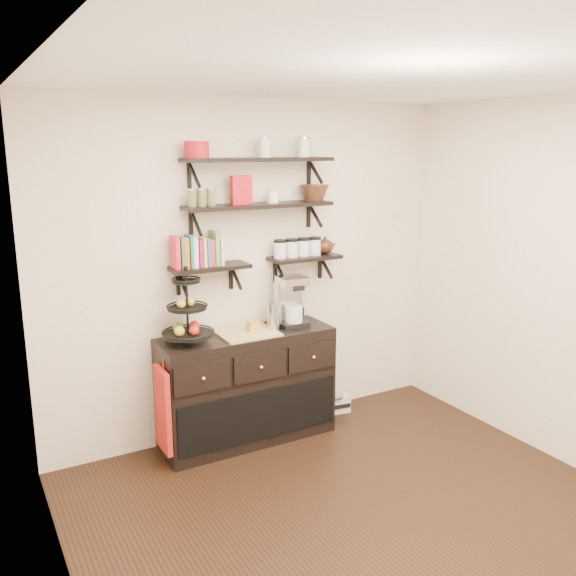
% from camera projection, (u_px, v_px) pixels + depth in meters
% --- Properties ---
extents(floor, '(3.50, 3.50, 0.00)m').
position_uv_depth(floor, '(379.00, 531.00, 3.78)').
color(floor, black).
rests_on(floor, ground).
extents(ceiling, '(3.50, 3.50, 0.02)m').
position_uv_depth(ceiling, '(397.00, 74.00, 3.17)').
color(ceiling, white).
rests_on(ceiling, back_wall).
extents(back_wall, '(3.50, 0.02, 2.70)m').
position_uv_depth(back_wall, '(253.00, 270.00, 4.96)').
color(back_wall, '#F1E4CC').
rests_on(back_wall, ground).
extents(left_wall, '(0.02, 3.50, 2.70)m').
position_uv_depth(left_wall, '(67.00, 379.00, 2.64)').
color(left_wall, '#F1E4CC').
rests_on(left_wall, ground).
extents(shelf_top, '(1.20, 0.27, 0.23)m').
position_uv_depth(shelf_top, '(259.00, 160.00, 4.65)').
color(shelf_top, black).
rests_on(shelf_top, back_wall).
extents(shelf_mid, '(1.20, 0.27, 0.23)m').
position_uv_depth(shelf_mid, '(259.00, 206.00, 4.73)').
color(shelf_mid, black).
rests_on(shelf_mid, back_wall).
extents(shelf_low_left, '(0.60, 0.25, 0.23)m').
position_uv_depth(shelf_low_left, '(210.00, 268.00, 4.64)').
color(shelf_low_left, black).
rests_on(shelf_low_left, back_wall).
extents(shelf_low_right, '(0.60, 0.25, 0.23)m').
position_uv_depth(shelf_low_right, '(304.00, 258.00, 5.04)').
color(shelf_low_right, black).
rests_on(shelf_low_right, back_wall).
extents(cookbooks, '(0.40, 0.15, 0.26)m').
position_uv_depth(cookbooks, '(201.00, 251.00, 4.58)').
color(cookbooks, red).
rests_on(cookbooks, shelf_low_left).
extents(glass_canisters, '(0.43, 0.10, 0.13)m').
position_uv_depth(glass_canisters, '(298.00, 249.00, 4.99)').
color(glass_canisters, silver).
rests_on(glass_canisters, shelf_low_right).
extents(sideboard, '(1.40, 0.50, 0.92)m').
position_uv_depth(sideboard, '(247.00, 387.00, 4.88)').
color(sideboard, black).
rests_on(sideboard, floor).
extents(fruit_stand, '(0.38, 0.38, 0.56)m').
position_uv_depth(fruit_stand, '(188.00, 318.00, 4.52)').
color(fruit_stand, black).
rests_on(fruit_stand, sideboard).
extents(candle, '(0.08, 0.08, 0.08)m').
position_uv_depth(candle, '(253.00, 326.00, 4.80)').
color(candle, '#AE8928').
rests_on(candle, sideboard).
extents(coffee_maker, '(0.24, 0.23, 0.41)m').
position_uv_depth(coffee_maker, '(291.00, 302.00, 4.96)').
color(coffee_maker, black).
rests_on(coffee_maker, sideboard).
extents(thermal_carafe, '(0.11, 0.11, 0.22)m').
position_uv_depth(thermal_carafe, '(274.00, 317.00, 4.85)').
color(thermal_carafe, silver).
rests_on(thermal_carafe, sideboard).
extents(apron, '(0.04, 0.27, 0.63)m').
position_uv_depth(apron, '(163.00, 410.00, 4.45)').
color(apron, '#A62411').
rests_on(apron, sideboard).
extents(radio, '(0.30, 0.21, 0.17)m').
position_uv_depth(radio, '(334.00, 403.00, 5.47)').
color(radio, silver).
rests_on(radio, floor).
extents(recipe_box, '(0.16, 0.06, 0.22)m').
position_uv_depth(recipe_box, '(241.00, 190.00, 4.63)').
color(recipe_box, '#A9131F').
rests_on(recipe_box, shelf_mid).
extents(walnut_bowl, '(0.24, 0.24, 0.13)m').
position_uv_depth(walnut_bowl, '(314.00, 193.00, 4.95)').
color(walnut_bowl, black).
rests_on(walnut_bowl, shelf_mid).
extents(ramekins, '(0.09, 0.09, 0.10)m').
position_uv_depth(ramekins, '(273.00, 197.00, 4.77)').
color(ramekins, white).
rests_on(ramekins, shelf_mid).
extents(teapot, '(0.21, 0.17, 0.15)m').
position_uv_depth(teapot, '(325.00, 245.00, 5.12)').
color(teapot, '#35190F').
rests_on(teapot, shelf_low_right).
extents(red_pot, '(0.18, 0.18, 0.12)m').
position_uv_depth(red_pot, '(197.00, 150.00, 4.39)').
color(red_pot, '#A9131F').
rests_on(red_pot, shelf_top).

